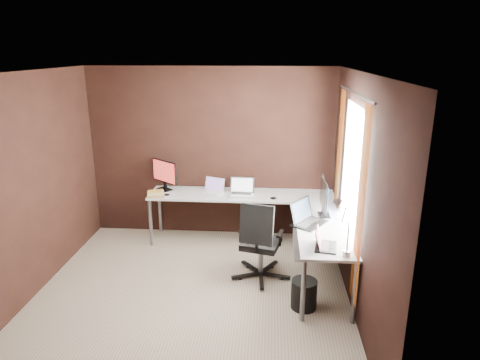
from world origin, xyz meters
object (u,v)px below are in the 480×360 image
Objects in this scene: wastebasket at (304,294)px; monitor_right at (324,196)px; monitor_left at (165,173)px; laptop_black_small at (323,243)px; laptop_white at (213,189)px; office_chair at (260,256)px; laptop_silver at (242,191)px; laptop_black_big at (306,218)px; drawer_pedestal at (309,233)px; book_stack at (156,194)px; desk_lamp at (341,220)px.

monitor_right is at bearing 73.44° from wastebasket.
laptop_black_small is (2.12, -1.78, -0.20)m from monitor_left.
monitor_right is at bearing 15.99° from monitor_left.
laptop_white is at bearing 31.14° from monitor_left.
office_chair is (-0.77, -0.30, -0.70)m from monitor_right.
office_chair is at bearing -69.64° from laptop_silver.
monitor_right is 0.56× the size of office_chair.
monitor_right reaches higher than laptop_silver.
wastebasket is at bearing -32.57° from laptop_white.
office_chair is at bearing 128.40° from laptop_black_big.
laptop_silver is 1.31m from laptop_black_big.
laptop_white is at bearing 84.48° from laptop_black_big.
office_chair reaches higher than laptop_black_small.
laptop_silver is at bearing 30.94° from monitor_left.
drawer_pedestal is 0.83m from laptop_black_big.
monitor_right is at bearing 35.05° from office_chair.
laptop_black_small is (1.39, -1.70, 0.00)m from laptop_white.
laptop_white reaches higher than drawer_pedestal.
office_chair reaches higher than laptop_silver.
laptop_silver is at bearing 74.45° from laptop_black_big.
wastebasket is (1.94, -1.78, -0.82)m from monitor_left.
laptop_black_big reaches higher than drawer_pedestal.
laptop_black_big is 0.73m from office_chair.
office_chair is at bearing -29.87° from book_stack.
laptop_silver is at bearing 120.03° from office_chair.
book_stack is 0.26× the size of office_chair.
laptop_silver is (-0.96, 0.34, 0.48)m from drawer_pedestal.
book_stack is at bearing 175.78° from drawer_pedestal.
monitor_left reaches higher than laptop_black_small.
monitor_left is at bearing 177.56° from laptop_silver.
wastebasket is at bearing 100.61° from laptop_black_small.
laptop_white reaches higher than book_stack.
monitor_left is at bearing -164.59° from laptop_white.
monitor_left is 0.76m from laptop_white.
book_stack is at bearing -63.59° from monitor_left.
laptop_black_small is 0.59× the size of desk_lamp.
laptop_black_small is 1.05× the size of wastebasket.
laptop_black_small is at bearing -28.81° from laptop_white.
laptop_black_big reaches higher than wastebasket.
monitor_right is at bearing 3.19° from laptop_black_small.
office_chair is at bearing 110.87° from monitor_right.
drawer_pedestal is 1.33m from wastebasket.
laptop_black_small is at bearing 1.37° from wastebasket.
laptop_white is 1.13× the size of wastebasket.
laptop_black_small is at bearing -55.18° from laptop_silver.
office_chair reaches higher than drawer_pedestal.
book_stack is (-0.79, -0.23, -0.01)m from laptop_white.
laptop_silver is 1.19m from office_chair.
laptop_silver reaches higher than book_stack.
drawer_pedestal is 1.12m from laptop_silver.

